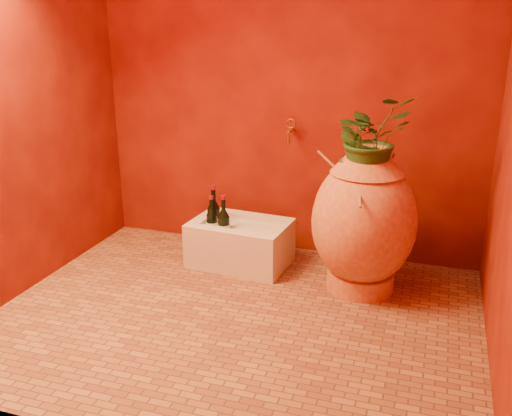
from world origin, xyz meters
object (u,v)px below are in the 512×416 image
(wine_bottle_b, at_px, (224,227))
(wine_bottle_a, at_px, (212,224))
(stone_basin, at_px, (240,244))
(amphora, at_px, (364,221))
(wine_bottle_c, at_px, (214,219))
(wall_tap, at_px, (290,130))

(wine_bottle_b, bearing_deg, wine_bottle_a, 158.09)
(stone_basin, xyz_separation_m, wine_bottle_b, (-0.08, -0.07, 0.13))
(amphora, distance_m, wine_bottle_a, 0.97)
(wine_bottle_a, relative_size, wine_bottle_c, 0.84)
(wine_bottle_a, bearing_deg, wine_bottle_b, -21.91)
(wine_bottle_a, height_order, wall_tap, wall_tap)
(stone_basin, distance_m, wine_bottle_c, 0.23)
(amphora, relative_size, stone_basin, 1.33)
(stone_basin, bearing_deg, amphora, -8.10)
(wine_bottle_b, bearing_deg, stone_basin, 41.09)
(amphora, xyz_separation_m, wine_bottle_c, (-0.96, 0.12, -0.14))
(stone_basin, xyz_separation_m, wall_tap, (0.24, 0.27, 0.69))
(amphora, relative_size, wine_bottle_c, 2.41)
(amphora, bearing_deg, wall_tap, 144.29)
(stone_basin, distance_m, wine_bottle_a, 0.22)
(wine_bottle_c, bearing_deg, amphora, -7.06)
(stone_basin, relative_size, wine_bottle_b, 2.02)
(amphora, height_order, wine_bottle_b, amphora)
(amphora, relative_size, wine_bottle_a, 2.87)
(wine_bottle_a, xyz_separation_m, wine_bottle_c, (-0.00, 0.04, 0.02))
(stone_basin, bearing_deg, wall_tap, 48.88)
(wine_bottle_c, bearing_deg, stone_basin, -2.53)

